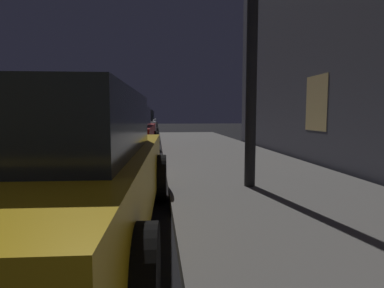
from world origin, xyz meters
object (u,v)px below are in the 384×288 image
Objects in this scene: car_silver at (142,122)px; car_red at (122,132)px; car_yellow_cab at (49,169)px; car_white at (136,125)px.

car_red is at bearing -90.00° from car_silver.
car_silver is (0.00, 18.64, -0.01)m from car_yellow_cab.
car_yellow_cab and car_silver have the same top height.
car_red is (0.00, 6.30, -0.01)m from car_yellow_cab.
car_white is (-0.00, 6.06, -0.00)m from car_red.
car_silver is (0.00, 6.28, 0.01)m from car_white.
car_yellow_cab is 18.64m from car_silver.
car_white and car_silver have the same top height.
car_yellow_cab is 6.30m from car_red.
car_yellow_cab is at bearing -90.01° from car_silver.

